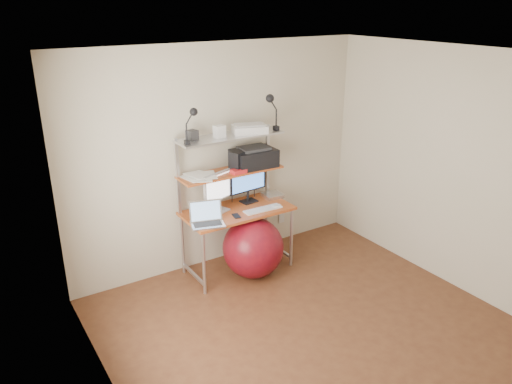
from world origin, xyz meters
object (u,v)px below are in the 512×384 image
monitor_silver (218,189)px  laptop (207,219)px  monitor_black (248,181)px  exercise_ball (253,248)px  printer (254,157)px

monitor_silver → laptop: bearing=-159.0°
monitor_black → exercise_ball: (-0.15, -0.35, -0.65)m
monitor_black → exercise_ball: size_ratio=0.73×
laptop → printer: printer is taller
monitor_silver → printer: bearing=-13.4°
monitor_black → printer: size_ratio=1.00×
laptop → printer: (0.75, 0.27, 0.47)m
printer → exercise_ball: printer is taller
laptop → exercise_ball: bearing=9.2°
monitor_silver → exercise_ball: bearing=-67.5°
monitor_black → printer: bearing=-13.1°
laptop → printer: bearing=36.3°
monitor_black → laptop: bearing=-162.6°
monitor_silver → printer: 0.55m
monitor_black → exercise_ball: bearing=-118.7°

